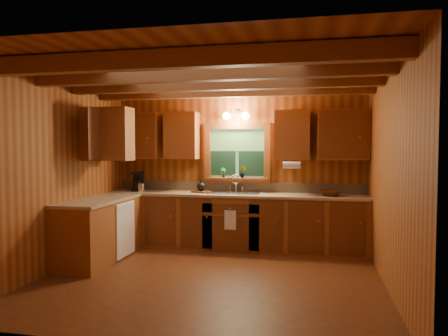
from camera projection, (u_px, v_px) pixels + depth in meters
name	position (u px, v px, depth m)	size (l,w,h in m)	color
room	(211.00, 175.00, 5.25)	(4.20, 4.20, 4.20)	#582D15
ceiling_beams	(211.00, 79.00, 5.19)	(4.20, 2.54, 0.18)	brown
base_cabinets	(200.00, 224.00, 6.65)	(4.20, 2.22, 0.86)	brown
countertop	(201.00, 196.00, 6.63)	(4.20, 2.24, 0.04)	tan
backsplash	(237.00, 187.00, 7.11)	(4.20, 0.02, 0.16)	tan
dishwasher_panel	(126.00, 229.00, 6.26)	(0.02, 0.60, 0.80)	white
upper_cabinets	(197.00, 135.00, 6.73)	(4.19, 1.77, 0.78)	brown
window	(237.00, 154.00, 7.07)	(1.12, 0.08, 1.00)	brown
window_sill	(237.00, 179.00, 7.04)	(1.06, 0.14, 0.04)	brown
wall_sconce	(236.00, 116.00, 6.92)	(0.45, 0.21, 0.17)	black
paper_towel_roll	(292.00, 165.00, 6.56)	(0.11, 0.11, 0.27)	white
dish_towel	(230.00, 220.00, 6.53)	(0.18, 0.01, 0.30)	white
sink	(234.00, 196.00, 6.84)	(0.82, 0.48, 0.43)	silver
coffee_maker	(138.00, 181.00, 7.22)	(0.18, 0.23, 0.33)	black
utensil_crock	(141.00, 187.00, 7.10)	(0.11, 0.11, 0.32)	silver
cutting_board	(201.00, 192.00, 6.95)	(0.28, 0.20, 0.02)	#5D2E14
teakettle	(201.00, 187.00, 6.95)	(0.14, 0.14, 0.18)	black
wicker_basket	(330.00, 193.00, 6.47)	(0.34, 0.34, 0.08)	#48230C
potted_plant_left	(223.00, 173.00, 7.05)	(0.09, 0.06, 0.17)	#5D2E14
potted_plant_right	(243.00, 172.00, 7.00)	(0.10, 0.08, 0.18)	#5D2E14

